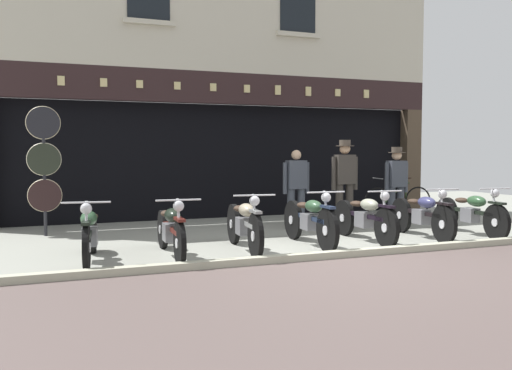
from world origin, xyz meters
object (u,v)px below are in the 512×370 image
Objects in this scene: motorcycle_far_right at (471,212)px; advert_board_near at (314,147)px; motorcycle_far_left at (90,232)px; motorcycle_left at (171,229)px; motorcycle_right at (422,214)px; motorcycle_center_right at (365,217)px; motorcycle_center at (310,219)px; salesman_left at (296,186)px; shopkeeper_center at (345,179)px; leaning_bicycle at (398,200)px; motorcycle_center_left at (244,223)px; tyre_sign_pole at (44,161)px; salesman_right at (396,182)px.

advert_board_near reaches higher than motorcycle_far_right.
motorcycle_far_right is at bearing -171.30° from motorcycle_far_left.
motorcycle_right is at bearing -175.96° from motorcycle_left.
motorcycle_far_left is 4.52m from motorcycle_center_right.
salesman_left is at bearing -105.96° from motorcycle_center.
salesman_left is at bearing -74.61° from motorcycle_center_right.
shopkeeper_center is (3.83, 1.56, 0.57)m from motorcycle_left.
motorcycle_center is 5.07m from leaning_bicycle.
motorcycle_center_left is 1.16× the size of leaning_bicycle.
motorcycle_right is at bearing 132.75° from salesman_left.
tyre_sign_pole is at bearing -165.99° from advert_board_near.
salesman_right is (0.53, 1.51, 0.47)m from motorcycle_right.
shopkeeper_center is at bearing 130.72° from leaning_bicycle.
shopkeeper_center is 1.62× the size of advert_board_near.
motorcycle_right is (4.55, 0.10, 0.01)m from motorcycle_left.
motorcycle_right is 1.15× the size of shopkeeper_center.
motorcycle_center_right is 1.31× the size of salesman_left.
motorcycle_center_right is at bearing -175.01° from motorcycle_left.
motorcycle_center_right is 4.26m from leaning_bicycle.
motorcycle_left is at bearing 7.80° from motorcycle_center_left.
motorcycle_far_right is at bearing -176.75° from motorcycle_left.
leaning_bicycle is at bearing -157.09° from salesman_left.
leaning_bicycle is at bearing -128.24° from salesman_right.
salesman_right reaches higher than leaning_bicycle.
shopkeeper_center is at bearing -154.27° from motorcycle_far_left.
motorcycle_far_left is at bearing -143.13° from advert_board_near.
shopkeeper_center is (-1.78, 1.52, 0.56)m from motorcycle_far_right.
motorcycle_center is 1.00× the size of motorcycle_far_right.
motorcycle_right is (3.40, 0.06, -0.00)m from motorcycle_center_left.
tyre_sign_pole is at bearing 100.02° from leaning_bicycle.
advert_board_near is at bearing -102.17° from shopkeeper_center.
salesman_right reaches higher than motorcycle_center.
motorcycle_center_left is 1.17m from motorcycle_center.
advert_board_near is 2.40m from leaning_bicycle.
motorcycle_center reaches higher than motorcycle_far_right.
motorcycle_center_right is 1.16× the size of shopkeeper_center.
motorcycle_left is 2.32m from motorcycle_center.
motorcycle_left is 4.18m from shopkeeper_center.
motorcycle_far_left is 4.53m from salesman_left.
leaning_bicycle is (3.99, 3.13, -0.07)m from motorcycle_center.
tyre_sign_pole is 8.06m from leaning_bicycle.
tyre_sign_pole reaches higher than motorcycle_center_right.
shopkeeper_center is 5.66m from tyre_sign_pole.
leaning_bicycle is (7.99, 0.45, -1.00)m from tyre_sign_pole.
motorcycle_left is 3.38m from tyre_sign_pole.
motorcycle_center_left reaches higher than leaning_bicycle.
motorcycle_far_left is at bearing 4.10° from motorcycle_center.
salesman_right is (-0.53, 1.56, 0.48)m from motorcycle_far_right.
motorcycle_left is 3.39m from motorcycle_center_right.
motorcycle_center_left is at bearing -44.09° from tyre_sign_pole.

